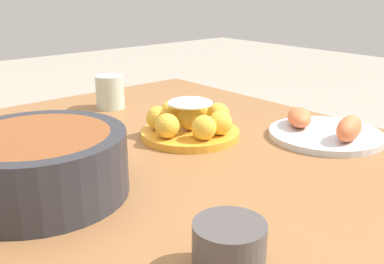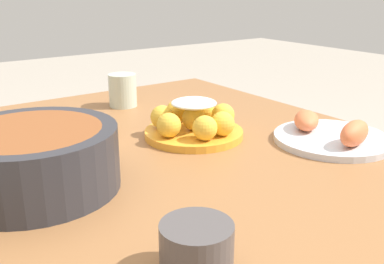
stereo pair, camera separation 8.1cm
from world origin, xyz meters
TOP-DOWN VIEW (x-y plane):
  - dining_table at (0.00, 0.00)m, footprint 1.32×0.98m
  - cake_plate at (0.14, -0.11)m, footprint 0.22×0.22m
  - serving_bowl at (0.07, 0.26)m, footprint 0.28×0.28m
  - sauce_bowl at (0.22, 0.10)m, footprint 0.09×0.09m
  - seafood_platter at (-0.07, -0.33)m, footprint 0.25×0.25m
  - cup_near at (0.46, -0.10)m, footprint 0.08×0.08m
  - cup_far at (-0.27, 0.18)m, footprint 0.09×0.09m

SIDE VIEW (x-z plane):
  - dining_table at x=0.00m, z-range 0.27..1.01m
  - sauce_bowl at x=0.22m, z-range 0.73..0.76m
  - seafood_platter at x=-0.07m, z-range 0.72..0.78m
  - cup_far at x=-0.27m, z-range 0.73..0.80m
  - cake_plate at x=0.14m, z-range 0.72..0.81m
  - cup_near at x=0.46m, z-range 0.73..0.82m
  - serving_bowl at x=0.07m, z-range 0.73..0.84m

